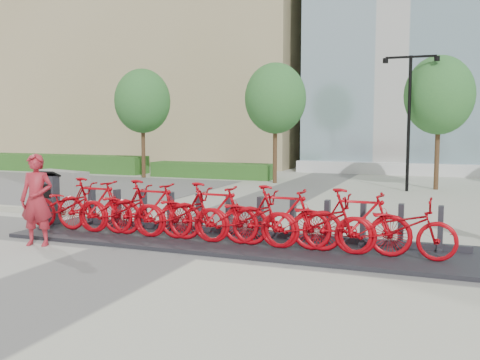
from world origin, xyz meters
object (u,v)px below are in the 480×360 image
(kiosk, at_px, (51,199))
(jersey_barrier, at_px, (62,183))
(bike_0, at_px, (67,206))
(worker_red, at_px, (37,200))

(kiosk, height_order, jersey_barrier, kiosk)
(kiosk, xyz_separation_m, jersey_barrier, (-3.70, 4.83, -0.25))
(kiosk, relative_size, jersey_barrier, 0.56)
(bike_0, distance_m, worker_red, 1.32)
(worker_red, distance_m, jersey_barrier, 8.09)
(worker_red, bearing_deg, kiosk, 109.06)
(bike_0, xyz_separation_m, kiosk, (-0.83, 0.42, 0.07))
(jersey_barrier, bearing_deg, worker_red, -38.11)
(bike_0, relative_size, kiosk, 1.61)
(kiosk, bearing_deg, jersey_barrier, 120.87)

